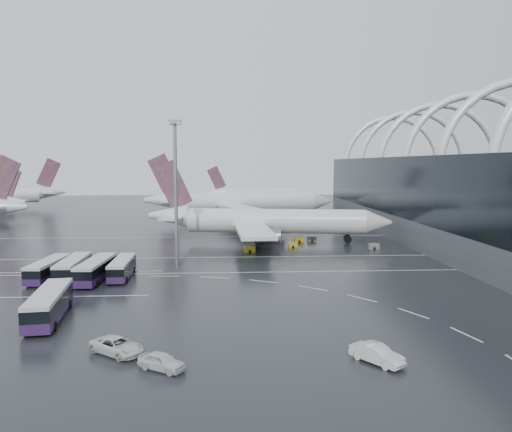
{
  "coord_description": "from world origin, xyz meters",
  "views": [
    {
      "loc": [
        1.11,
        -85.06,
        18.37
      ],
      "look_at": [
        7.41,
        22.9,
        7.0
      ],
      "focal_mm": 35.0,
      "sensor_mm": 36.0,
      "label": 1
    }
  ],
  "objects": [
    {
      "name": "bus_row_near_c",
      "position": [
        -19.63,
        -6.48,
        1.81
      ],
      "size": [
        3.7,
        13.5,
        3.29
      ],
      "rotation": [
        0.0,
        0.0,
        1.52
      ],
      "color": "#2C133E",
      "rests_on": "ground"
    },
    {
      "name": "ground",
      "position": [
        0.0,
        0.0,
        0.0
      ],
      "size": [
        420.0,
        420.0,
        0.0
      ],
      "primitive_type": "plane",
      "color": "black",
      "rests_on": "ground"
    },
    {
      "name": "airliner_gate_c",
      "position": [
        14.53,
        139.52,
        4.38
      ],
      "size": [
        49.08,
        44.73,
        17.51
      ],
      "rotation": [
        0.0,
        0.0,
        0.17
      ],
      "color": "silver",
      "rests_on": "ground"
    },
    {
      "name": "airliner_gate_b",
      "position": [
        4.45,
        79.35,
        5.45
      ],
      "size": [
        62.74,
        56.07,
        21.77
      ],
      "rotation": [
        0.0,
        0.0,
        0.11
      ],
      "color": "silver",
      "rests_on": "ground"
    },
    {
      "name": "lane_marking_near",
      "position": [
        0.0,
        -2.0,
        0.01
      ],
      "size": [
        120.0,
        0.25,
        0.01
      ],
      "primitive_type": "cube",
      "color": "silver",
      "rests_on": "ground"
    },
    {
      "name": "floodlight_mast",
      "position": [
        -7.85,
        2.96,
        16.29
      ],
      "size": [
        1.98,
        1.98,
        25.89
      ],
      "color": "gray",
      "rests_on": "ground"
    },
    {
      "name": "bus_row_near_d",
      "position": [
        -15.94,
        -4.53,
        1.62
      ],
      "size": [
        3.14,
        12.08,
        2.96
      ],
      "rotation": [
        0.0,
        0.0,
        1.6
      ],
      "color": "#2C133E",
      "rests_on": "ground"
    },
    {
      "name": "gse_cart_belly_e",
      "position": [
        18.0,
        30.05,
        0.6
      ],
      "size": [
        2.21,
        1.31,
        1.2
      ],
      "primitive_type": "cube",
      "color": "#B6A018",
      "rests_on": "ground"
    },
    {
      "name": "gse_cart_belly_c",
      "position": [
        5.8,
        17.49,
        0.61
      ],
      "size": [
        2.23,
        1.32,
        1.22
      ],
      "primitive_type": "cube",
      "color": "#B6A018",
      "rests_on": "ground"
    },
    {
      "name": "van_curve_c",
      "position": [
        14.87,
        -41.32,
        0.87
      ],
      "size": [
        4.65,
        5.29,
        1.73
      ],
      "primitive_type": "imported",
      "rotation": [
        0.0,
        0.0,
        0.65
      ],
      "color": "silver",
      "rests_on": "ground"
    },
    {
      "name": "lane_marking_far",
      "position": [
        0.0,
        40.0,
        0.01
      ],
      "size": [
        120.0,
        0.25,
        0.01
      ],
      "primitive_type": "cube",
      "color": "silver",
      "rests_on": "ground"
    },
    {
      "name": "gse_cart_belly_a",
      "position": [
        15.55,
        22.76,
        0.53
      ],
      "size": [
        1.93,
        1.14,
        1.05
      ],
      "primitive_type": "cube",
      "color": "#B6A018",
      "rests_on": "ground"
    },
    {
      "name": "gse_cart_belly_d",
      "position": [
        32.78,
        19.82,
        0.59
      ],
      "size": [
        2.16,
        1.28,
        1.18
      ],
      "primitive_type": "cube",
      "color": "slate",
      "rests_on": "ground"
    },
    {
      "name": "bus_row_near_a",
      "position": [
        -27.42,
        -5.12,
        1.69
      ],
      "size": [
        3.59,
        12.64,
        3.07
      ],
      "rotation": [
        0.0,
        0.0,
        1.51
      ],
      "color": "#2C133E",
      "rests_on": "ground"
    },
    {
      "name": "bus_bay_line_north",
      "position": [
        -24.0,
        0.0,
        0.01
      ],
      "size": [
        28.0,
        0.25,
        0.01
      ],
      "primitive_type": "cube",
      "color": "silver",
      "rests_on": "ground"
    },
    {
      "name": "lane_marking_mid",
      "position": [
        0.0,
        12.0,
        0.01
      ],
      "size": [
        120.0,
        0.25,
        0.01
      ],
      "primitive_type": "cube",
      "color": "silver",
      "rests_on": "ground"
    },
    {
      "name": "airliner_main",
      "position": [
        9.59,
        30.64,
        4.85
      ],
      "size": [
        57.1,
        49.51,
        19.36
      ],
      "rotation": [
        0.0,
        0.0,
        -0.16
      ],
      "color": "silver",
      "rests_on": "ground"
    },
    {
      "name": "bus_row_far_c",
      "position": [
        -19.99,
        -26.23,
        1.86
      ],
      "size": [
        4.76,
        14.04,
        3.39
      ],
      "rotation": [
        0.0,
        0.0,
        1.69
      ],
      "color": "#2C133E",
      "rests_on": "ground"
    },
    {
      "name": "terminal",
      "position": [
        61.56,
        19.84,
        10.87
      ],
      "size": [
        42.0,
        160.0,
        34.9
      ],
      "color": "slate",
      "rests_on": "ground"
    },
    {
      "name": "jet_remote_far",
      "position": [
        -88.83,
        123.07,
        5.38
      ],
      "size": [
        45.72,
        37.34,
        20.86
      ],
      "rotation": [
        0.0,
        0.0,
        3.58
      ],
      "color": "silver",
      "rests_on": "ground"
    },
    {
      "name": "van_curve_a",
      "position": [
        -9.62,
        -37.69,
        0.8
      ],
      "size": [
        6.22,
        5.58,
        1.6
      ],
      "primitive_type": "imported",
      "rotation": [
        0.0,
        0.0,
        0.93
      ],
      "color": "silver",
      "rests_on": "ground"
    },
    {
      "name": "bus_bay_line_south",
      "position": [
        -24.0,
        -16.0,
        0.01
      ],
      "size": [
        28.0,
        0.25,
        0.01
      ],
      "primitive_type": "cube",
      "color": "silver",
      "rests_on": "ground"
    },
    {
      "name": "van_curve_b",
      "position": [
        -4.82,
        -41.69,
        0.78
      ],
      "size": [
        4.84,
        3.93,
        1.55
      ],
      "primitive_type": "imported",
      "rotation": [
        0.0,
        0.0,
        1.02
      ],
      "color": "silver",
      "rests_on": "ground"
    },
    {
      "name": "gse_cart_belly_b",
      "position": [
        21.22,
        31.36,
        0.55
      ],
      "size": [
        2.01,
        1.19,
        1.1
      ],
      "primitive_type": "cube",
      "color": "slate",
      "rests_on": "ground"
    },
    {
      "name": "bus_row_near_b",
      "position": [
        -23.68,
        -4.75,
        1.75
      ],
      "size": [
        3.33,
        13.02,
        3.19
      ],
      "rotation": [
        0.0,
        0.0,
        1.59
      ],
      "color": "#2C133E",
      "rests_on": "ground"
    }
  ]
}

